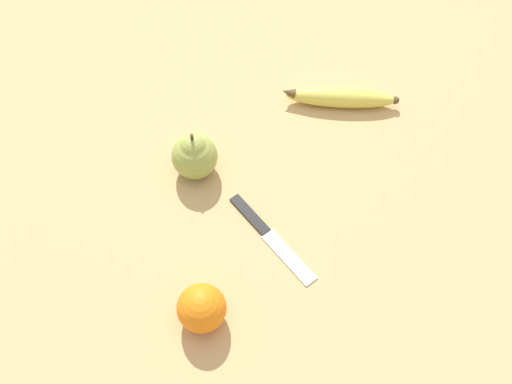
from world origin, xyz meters
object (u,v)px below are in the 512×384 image
object	(u,v)px
orange	(202,308)
banana	(340,97)
pear	(194,155)
paring_knife	(268,234)

from	to	relation	value
orange	banana	bearing A→B (deg)	47.09
orange	pear	bearing A→B (deg)	81.43
orange	paring_knife	size ratio (longest dim) A/B	0.38
orange	paring_knife	distance (m)	0.16
pear	banana	bearing A→B (deg)	16.41
pear	paring_knife	xyz separation A→B (m)	(0.08, -0.15, -0.04)
banana	pear	xyz separation A→B (m)	(-0.27, -0.08, 0.02)
banana	pear	size ratio (longest dim) A/B	2.18
pear	paring_knife	distance (m)	0.17
paring_knife	banana	bearing A→B (deg)	-154.18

